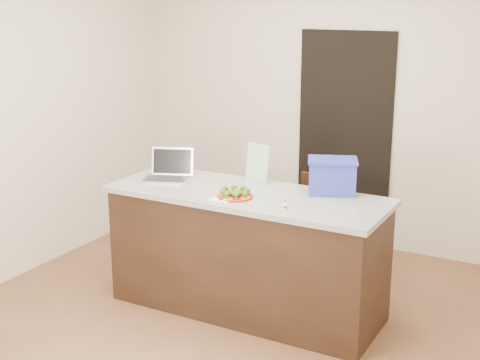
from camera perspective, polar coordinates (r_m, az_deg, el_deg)
The scene contains 16 objects.
ground at distance 4.97m, azimuth -0.84°, elevation -12.02°, with size 4.00×4.00×0.00m, color brown.
room_shell at distance 4.47m, azimuth -0.92°, elevation 6.76°, with size 4.00×4.00×4.00m.
doorway at distance 6.31m, azimuth 8.87°, elevation 3.42°, with size 0.90×0.02×2.00m, color black.
island at distance 4.98m, azimuth 0.57°, elevation -6.13°, with size 2.06×0.76×0.92m.
plate at distance 4.71m, azimuth -0.44°, elevation -1.38°, with size 0.26×0.26×0.02m.
meatballs at distance 4.70m, azimuth -0.48°, elevation -1.11°, with size 0.10×0.10×0.04m.
broccoli at distance 4.70m, azimuth -0.44°, elevation -0.91°, with size 0.22×0.22×0.04m.
pepper_rings at distance 4.71m, azimuth -0.44°, elevation -1.28°, with size 0.25×0.25×0.01m.
napkin at distance 4.68m, azimuth -1.39°, elevation -1.60°, with size 0.15×0.15×0.01m, color white.
fork at distance 4.70m, azimuth -1.54°, elevation -1.46°, with size 0.08×0.16×0.00m.
knife at distance 4.65m, azimuth -1.19°, elevation -1.63°, with size 0.06×0.21×0.01m.
yogurt_bottle at distance 4.45m, azimuth 3.87°, elevation -2.22°, with size 0.03×0.03×0.06m.
laptop at distance 5.22m, azimuth -6.14°, elevation 0.81°, with size 0.39×0.37×0.23m.
leaflet at distance 5.07m, azimuth 1.48°, elevation 1.45°, with size 0.21×0.00×0.30m, color white.
blue_box at distance 4.84m, azimuth 7.87°, elevation 0.35°, with size 0.42×0.37×0.25m.
chair at distance 5.42m, azimuth 6.66°, elevation -3.83°, with size 0.44×0.44×0.91m.
Camera 1 is at (2.19, -3.83, 2.29)m, focal length 50.00 mm.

